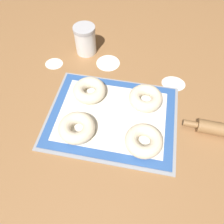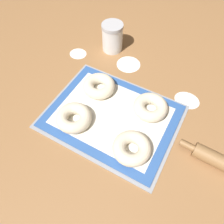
{
  "view_description": "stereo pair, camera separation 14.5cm",
  "coord_description": "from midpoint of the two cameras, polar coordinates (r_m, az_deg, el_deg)",
  "views": [
    {
      "loc": [
        0.09,
        -0.43,
        0.7
      ],
      "look_at": [
        0.01,
        0.02,
        0.03
      ],
      "focal_mm": 35.0,
      "sensor_mm": 36.0,
      "label": 1
    },
    {
      "loc": [
        0.23,
        -0.38,
        0.7
      ],
      "look_at": [
        0.01,
        0.02,
        0.03
      ],
      "focal_mm": 35.0,
      "sensor_mm": 36.0,
      "label": 2
    }
  ],
  "objects": [
    {
      "name": "bagel_back_left",
      "position": [
        0.88,
        -10.59,
        5.01
      ],
      "size": [
        0.13,
        0.13,
        0.04
      ],
      "color": "beige",
      "rests_on": "baking_mat"
    },
    {
      "name": "bagel_back_right",
      "position": [
        0.84,
        4.03,
        3.04
      ],
      "size": [
        0.13,
        0.13,
        0.04
      ],
      "color": "beige",
      "rests_on": "baking_mat"
    },
    {
      "name": "baking_tray",
      "position": [
        0.83,
        -4.95,
        -1.81
      ],
      "size": [
        0.49,
        0.38,
        0.01
      ],
      "color": "#93969B",
      "rests_on": "ground_plane"
    },
    {
      "name": "flour_patch_far",
      "position": [
        1.02,
        -5.13,
        12.27
      ],
      "size": [
        0.11,
        0.11,
        0.0
      ],
      "color": "white",
      "rests_on": "ground_plane"
    },
    {
      "name": "flour_patch_near",
      "position": [
        0.95,
        11.7,
        6.84
      ],
      "size": [
        0.1,
        0.08,
        0.0
      ],
      "color": "white",
      "rests_on": "ground_plane"
    },
    {
      "name": "bagel_front_left",
      "position": [
        0.79,
        -14.37,
        -4.72
      ],
      "size": [
        0.13,
        0.13,
        0.04
      ],
      "color": "beige",
      "rests_on": "baking_mat"
    },
    {
      "name": "ground_plane",
      "position": [
        0.82,
        -5.63,
        -2.96
      ],
      "size": [
        2.8,
        2.8,
        0.0
      ],
      "primitive_type": "plane",
      "color": "olive"
    },
    {
      "name": "flour_canister",
      "position": [
        1.06,
        -11.07,
        17.66
      ],
      "size": [
        0.1,
        0.1,
        0.13
      ],
      "color": "white",
      "rests_on": "ground_plane"
    },
    {
      "name": "flour_patch_side",
      "position": [
        1.07,
        -18.78,
        11.51
      ],
      "size": [
        0.08,
        0.07,
        0.0
      ],
      "color": "white",
      "rests_on": "ground_plane"
    },
    {
      "name": "bagel_front_right",
      "position": [
        0.74,
        2.86,
        -8.26
      ],
      "size": [
        0.13,
        0.13,
        0.04
      ],
      "color": "beige",
      "rests_on": "baking_mat"
    },
    {
      "name": "baking_mat",
      "position": [
        0.82,
        -4.98,
        -1.61
      ],
      "size": [
        0.46,
        0.36,
        0.0
      ],
      "color": "#2D569E",
      "rests_on": "baking_tray"
    }
  ]
}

